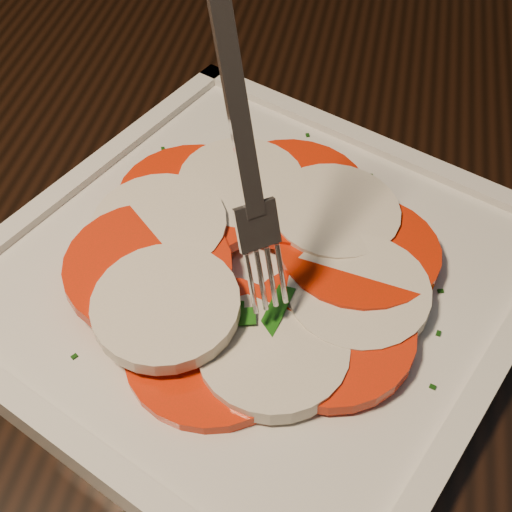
% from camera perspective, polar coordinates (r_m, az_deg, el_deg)
% --- Properties ---
extents(ground, '(6.00, 6.00, 0.00)m').
position_cam_1_polar(ground, '(1.21, 4.18, -17.00)').
color(ground, black).
rests_on(ground, ground).
extents(table, '(1.29, 0.94, 0.75)m').
position_cam_1_polar(table, '(0.53, 2.11, -8.85)').
color(table, black).
rests_on(table, ground).
extents(chair, '(0.47, 0.47, 0.93)m').
position_cam_1_polar(chair, '(1.16, 8.91, 18.78)').
color(chair, black).
rests_on(chair, ground).
extents(plate, '(0.39, 0.39, 0.01)m').
position_cam_1_polar(plate, '(0.44, 0.00, -1.92)').
color(plate, silver).
rests_on(plate, table).
extents(caprese_salad, '(0.23, 0.25, 0.03)m').
position_cam_1_polar(caprese_salad, '(0.43, 0.00, -0.36)').
color(caprese_salad, red).
rests_on(caprese_salad, plate).
extents(fork, '(0.08, 0.08, 0.19)m').
position_cam_1_polar(fork, '(0.36, -1.88, 11.09)').
color(fork, white).
rests_on(fork, caprese_salad).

